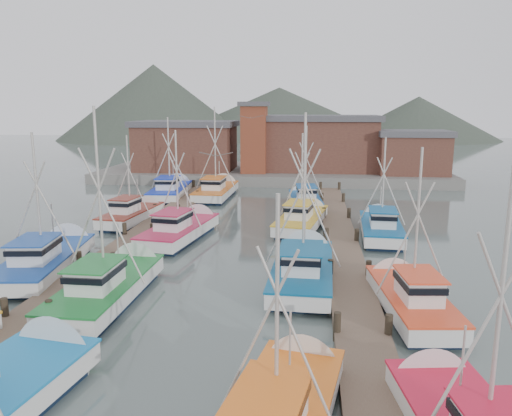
# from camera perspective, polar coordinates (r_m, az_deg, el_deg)

# --- Properties ---
(ground) EXTENTS (260.00, 260.00, 0.00)m
(ground) POSITION_cam_1_polar(r_m,az_deg,el_deg) (29.52, -3.49, -6.59)
(ground) COLOR #4B5A56
(ground) RESTS_ON ground
(dock_left) EXTENTS (2.30, 46.00, 1.50)m
(dock_left) POSITION_cam_1_polar(r_m,az_deg,el_deg) (34.98, -13.77, -3.65)
(dock_left) COLOR brown
(dock_left) RESTS_ON ground
(dock_right) EXTENTS (2.30, 46.00, 1.50)m
(dock_right) POSITION_cam_1_polar(r_m,az_deg,el_deg) (33.01, 9.81, -4.39)
(dock_right) COLOR brown
(dock_right) RESTS_ON ground
(quay) EXTENTS (44.00, 16.00, 1.20)m
(quay) POSITION_cam_1_polar(r_m,az_deg,el_deg) (65.40, 1.93, 3.98)
(quay) COLOR slate
(quay) RESTS_ON ground
(shed_left) EXTENTS (12.72, 8.48, 6.20)m
(shed_left) POSITION_cam_1_polar(r_m,az_deg,el_deg) (64.79, -8.01, 7.12)
(shed_left) COLOR brown
(shed_left) RESTS_ON quay
(shed_center) EXTENTS (14.84, 9.54, 6.90)m
(shed_center) POSITION_cam_1_polar(r_m,az_deg,el_deg) (64.82, 7.29, 7.46)
(shed_center) COLOR brown
(shed_center) RESTS_ON quay
(shed_right) EXTENTS (8.48, 6.36, 5.20)m
(shed_right) POSITION_cam_1_polar(r_m,az_deg,el_deg) (63.08, 17.42, 6.14)
(shed_right) COLOR brown
(shed_right) RESTS_ON quay
(lookout_tower) EXTENTS (3.60, 3.60, 8.50)m
(lookout_tower) POSITION_cam_1_polar(r_m,az_deg,el_deg) (61.14, -0.21, 8.12)
(lookout_tower) COLOR brown
(lookout_tower) RESTS_ON quay
(distant_hills) EXTENTS (175.00, 140.00, 42.00)m
(distant_hills) POSITION_cam_1_polar(r_m,az_deg,el_deg) (151.54, -0.49, 8.03)
(distant_hills) COLOR #414B3F
(distant_hills) RESTS_ON ground
(boat_1) EXTENTS (4.06, 8.77, 7.77)m
(boat_1) POSITION_cam_1_polar(r_m,az_deg,el_deg) (15.15, 2.97, -22.54)
(boat_1) COLOR #0F1D34
(boat_1) RESTS_ON ground
(boat_4) EXTENTS (3.99, 9.28, 10.00)m
(boat_4) POSITION_cam_1_polar(r_m,az_deg,el_deg) (25.51, -16.19, -8.37)
(boat_4) COLOR #0F1D34
(boat_4) RESTS_ON ground
(boat_5) EXTENTS (3.94, 9.74, 9.75)m
(boat_5) POSITION_cam_1_polar(r_m,az_deg,el_deg) (27.08, 5.43, -6.78)
(boat_5) COLOR #0F1D34
(boat_5) RESTS_ON ground
(boat_6) EXTENTS (4.19, 9.90, 8.70)m
(boat_6) POSITION_cam_1_polar(r_m,az_deg,el_deg) (30.88, -22.65, -5.34)
(boat_6) COLOR #0F1D34
(boat_6) RESTS_ON ground
(boat_7) EXTENTS (3.28, 8.16, 8.12)m
(boat_7) POSITION_cam_1_polar(r_m,az_deg,el_deg) (24.01, 16.98, -9.69)
(boat_7) COLOR #0F1D34
(boat_7) RESTS_ON ground
(boat_8) EXTENTS (4.14, 9.42, 8.40)m
(boat_8) POSITION_cam_1_polar(r_m,az_deg,el_deg) (35.64, -8.39, -2.38)
(boat_8) COLOR #0F1D34
(boat_8) RESTS_ON ground
(boat_9) EXTENTS (4.24, 9.30, 8.02)m
(boat_9) POSITION_cam_1_polar(r_m,az_deg,el_deg) (38.61, 5.38, -1.24)
(boat_9) COLOR #0F1D34
(boat_9) RESTS_ON ground
(boat_10) EXTENTS (3.27, 8.21, 7.61)m
(boat_10) POSITION_cam_1_polar(r_m,az_deg,el_deg) (41.35, -13.76, -0.67)
(boat_10) COLOR #0F1D34
(boat_10) RESTS_ON ground
(boat_11) EXTENTS (3.24, 8.73, 7.84)m
(boat_11) POSITION_cam_1_polar(r_m,az_deg,el_deg) (36.96, 14.03, -2.11)
(boat_11) COLOR #0F1D34
(boat_11) RESTS_ON ground
(boat_12) EXTENTS (4.06, 9.92, 10.05)m
(boat_12) POSITION_cam_1_polar(r_m,az_deg,el_deg) (51.74, -4.44, 2.04)
(boat_12) COLOR #0F1D34
(boat_12) RESTS_ON ground
(boat_13) EXTENTS (3.34, 8.52, 8.17)m
(boat_13) POSITION_cam_1_polar(r_m,az_deg,el_deg) (46.32, 5.59, 0.90)
(boat_13) COLOR #0F1D34
(boat_13) RESTS_ON ground
(boat_14) EXTENTS (3.79, 9.96, 9.02)m
(boat_14) POSITION_cam_1_polar(r_m,az_deg,el_deg) (52.47, -9.62, 2.05)
(boat_14) COLOR #0F1D34
(boat_14) RESTS_ON ground
(gull_near) EXTENTS (1.54, 0.61, 0.24)m
(gull_near) POSITION_cam_1_polar(r_m,az_deg,el_deg) (22.46, -4.60, 6.09)
(gull_near) COLOR slate
(gull_near) RESTS_ON ground
(gull_far) EXTENTS (1.54, 0.60, 0.24)m
(gull_far) POSITION_cam_1_polar(r_m,az_deg,el_deg) (30.41, -0.62, 10.34)
(gull_far) COLOR slate
(gull_far) RESTS_ON ground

